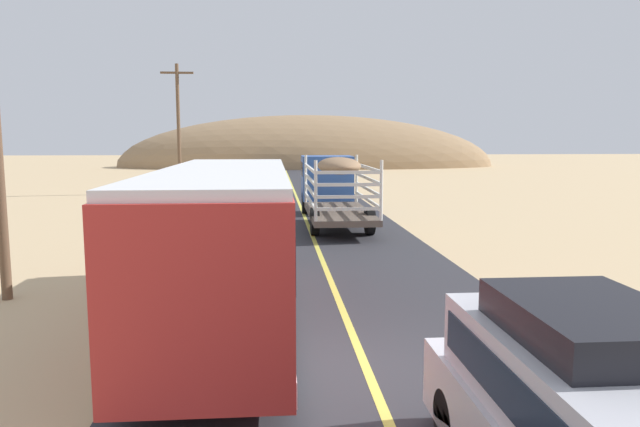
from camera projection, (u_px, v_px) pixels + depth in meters
name	position (u px, v px, depth m)	size (l,w,h in m)	color
ground_plane	(366.00, 369.00, 9.85)	(240.00, 240.00, 0.00)	tan
road_surface	(366.00, 369.00, 9.85)	(8.00, 120.00, 0.02)	#2D2D33
road_centre_line	(366.00, 368.00, 9.84)	(0.16, 117.60, 0.00)	#D8CC4C
suv_near	(583.00, 418.00, 5.71)	(1.90, 4.62, 2.29)	silver
livestock_truck	(331.00, 182.00, 27.48)	(2.53, 9.70, 3.02)	#3359A5
bus	(225.00, 241.00, 12.09)	(2.54, 10.00, 3.21)	red
power_pole_mid	(178.00, 125.00, 40.12)	(2.20, 0.24, 8.77)	brown
distant_hill	(308.00, 166.00, 77.71)	(49.44, 17.81, 13.42)	#957553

